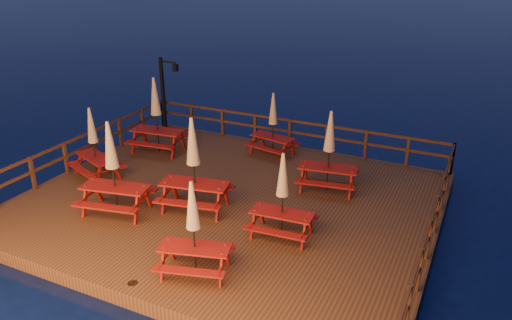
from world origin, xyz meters
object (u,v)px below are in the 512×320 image
object	(u,v)px
lamp_post	(166,87)
picnic_table_1	(273,123)
picnic_table_2	(282,194)
picnic_table_0	(193,227)

from	to	relation	value
lamp_post	picnic_table_1	bearing A→B (deg)	-7.87
lamp_post	picnic_table_1	world-z (taller)	lamp_post
lamp_post	picnic_table_2	world-z (taller)	lamp_post
lamp_post	picnic_table_0	size ratio (longest dim) A/B	1.27
lamp_post	picnic_table_2	size ratio (longest dim) A/B	1.27
picnic_table_1	picnic_table_2	bearing A→B (deg)	-52.07
picnic_table_0	lamp_post	bearing A→B (deg)	112.38
picnic_table_1	picnic_table_2	xyz separation A→B (m)	(2.52, -5.11, 0.02)
picnic_table_1	picnic_table_2	distance (m)	5.70
picnic_table_0	picnic_table_2	size ratio (longest dim) A/B	1.00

